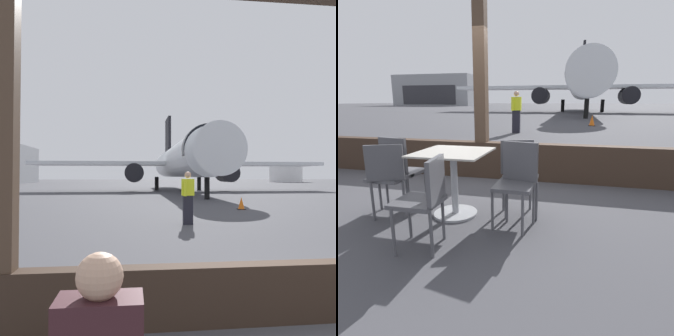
% 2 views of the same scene
% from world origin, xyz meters
% --- Properties ---
extents(ground_plane, '(220.00, 220.00, 0.00)m').
position_xyz_m(ground_plane, '(0.00, 40.00, 0.00)').
color(ground_plane, '#424247').
extents(window_frame, '(8.04, 0.24, 3.85)m').
position_xyz_m(window_frame, '(0.00, 0.00, 1.37)').
color(window_frame, '#38281E').
rests_on(window_frame, ground).
extents(dining_table, '(0.80, 0.80, 0.78)m').
position_xyz_m(dining_table, '(0.23, -1.75, 0.46)').
color(dining_table, '#ADA89E').
rests_on(dining_table, ground).
extents(cafe_chair_window_left, '(0.44, 0.44, 0.91)m').
position_xyz_m(cafe_chair_window_left, '(-0.53, -1.67, 0.54)').
color(cafe_chair_window_left, '#4C4C51').
rests_on(cafe_chair_window_left, ground).
extents(cafe_chair_window_right, '(0.49, 0.49, 0.89)m').
position_xyz_m(cafe_chair_window_right, '(0.96, -1.52, 0.53)').
color(cafe_chair_window_right, '#4C4C51').
rests_on(cafe_chair_window_right, ground).
extents(cafe_chair_aisle_left, '(0.45, 0.45, 0.91)m').
position_xyz_m(cafe_chair_aisle_left, '(1.00, -1.83, 0.54)').
color(cafe_chair_aisle_left, '#4C4C51').
rests_on(cafe_chair_aisle_left, ground).
extents(cafe_chair_aisle_right, '(0.44, 0.44, 0.86)m').
position_xyz_m(cafe_chair_aisle_right, '(0.31, -2.54, 0.52)').
color(cafe_chair_aisle_right, '#4C4C51').
rests_on(cafe_chair_aisle_right, ground).
extents(cafe_chair_side_extra, '(0.51, 0.51, 0.88)m').
position_xyz_m(cafe_chair_side_extra, '(-0.48, -1.98, 0.53)').
color(cafe_chair_side_extra, '#4C4C51').
rests_on(cafe_chair_side_extra, ground).
extents(airplane, '(30.93, 30.07, 9.93)m').
position_xyz_m(airplane, '(2.42, 29.64, 3.19)').
color(airplane, silver).
rests_on(airplane, ground).
extents(ground_crew_worker, '(0.40, 0.51, 1.74)m').
position_xyz_m(ground_crew_worker, '(-0.83, 7.07, 0.90)').
color(ground_crew_worker, black).
rests_on(ground_crew_worker, ground).
extents(traffic_cone, '(0.36, 0.36, 0.59)m').
position_xyz_m(traffic_cone, '(2.51, 11.46, 0.28)').
color(traffic_cone, orange).
rests_on(traffic_cone, ground).
extents(distant_hangar, '(22.33, 13.86, 8.31)m').
position_xyz_m(distant_hangar, '(-37.12, 72.90, 4.15)').
color(distant_hangar, gray).
rests_on(distant_hangar, ground).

